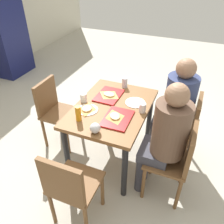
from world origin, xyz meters
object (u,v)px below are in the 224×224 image
object	(u,v)px
tray_red_near	(117,118)
pizza_slice_b	(109,94)
pizza_slice_c	(87,108)
plastic_cup_a	(84,98)
chair_far_side	(54,108)
person_in_brown_jacket	(175,104)
paper_plate_center	(88,110)
person_in_red	(165,134)
tray_red_far	(109,95)
foil_bundle	(95,128)
chair_near_right	(185,125)
drink_fridge	(1,25)
main_table	(112,114)
chair_left_end	(70,186)
condiment_bottle	(78,113)
paper_plate_near_edge	(135,103)
soda_can	(125,83)
chair_near_left	(177,158)
plastic_cup_b	(142,108)

from	to	relation	value
tray_red_near	pizza_slice_b	bearing A→B (deg)	33.56
pizza_slice_c	plastic_cup_a	bearing A→B (deg)	39.14
chair_far_side	plastic_cup_a	bearing A→B (deg)	-93.48
person_in_brown_jacket	paper_plate_center	distance (m)	0.94
person_in_red	tray_red_far	xyz separation A→B (m)	(0.46, 0.74, -0.01)
tray_red_near	foil_bundle	size ratio (longest dim) A/B	3.60
chair_near_right	drink_fridge	world-z (taller)	drink_fridge
chair_near_right	plastic_cup_a	size ratio (longest dim) A/B	8.69
chair_far_side	foil_bundle	distance (m)	0.95
chair_near_right	person_in_red	xyz separation A→B (m)	(-0.54, 0.14, 0.25)
foil_bundle	person_in_red	bearing A→B (deg)	-72.87
chair_far_side	plastic_cup_a	world-z (taller)	chair_far_side
main_table	chair_left_end	bearing A→B (deg)	180.00
pizza_slice_c	main_table	bearing A→B (deg)	-54.13
condiment_bottle	pizza_slice_c	bearing A→B (deg)	2.42
chair_far_side	paper_plate_center	xyz separation A→B (m)	(-0.16, -0.56, 0.23)
paper_plate_near_edge	pizza_slice_c	bearing A→B (deg)	126.53
tray_red_far	plastic_cup_a	size ratio (longest dim) A/B	3.60
paper_plate_center	main_table	bearing A→B (deg)	-52.79
pizza_slice_c	soda_can	bearing A→B (deg)	-18.07
person_in_brown_jacket	foil_bundle	distance (m)	0.95
chair_near_right	plastic_cup_a	bearing A→B (deg)	105.06
tray_red_far	plastic_cup_a	bearing A→B (deg)	135.35
chair_near_left	paper_plate_center	world-z (taller)	chair_near_left
chair_near_right	soda_can	bearing A→B (deg)	76.60
chair_left_end	tray_red_far	distance (m)	1.14
paper_plate_center	plastic_cup_a	world-z (taller)	plastic_cup_a
chair_far_side	chair_left_end	distance (m)	1.20
person_in_brown_jacket	paper_plate_near_edge	world-z (taller)	person_in_brown_jacket
chair_left_end	soda_can	size ratio (longest dim) A/B	7.12
chair_near_left	chair_left_end	xyz separation A→B (m)	(-0.65, 0.77, 0.00)
pizza_slice_c	plastic_cup_b	xyz separation A→B (m)	(0.19, -0.55, 0.03)
pizza_slice_c	foil_bundle	distance (m)	0.38
person_in_brown_jacket	condiment_bottle	size ratio (longest dim) A/B	7.99
soda_can	tray_red_far	bearing A→B (deg)	160.24
pizza_slice_c	plastic_cup_b	size ratio (longest dim) A/B	2.26
chair_near_right	chair_far_side	bearing A→B (deg)	99.89
pizza_slice_b	condiment_bottle	world-z (taller)	condiment_bottle
main_table	person_in_brown_jacket	bearing A→B (deg)	-66.89
chair_near_right	foil_bundle	bearing A→B (deg)	134.00
pizza_slice_b	pizza_slice_c	world-z (taller)	pizza_slice_b
tray_red_far	pizza_slice_b	size ratio (longest dim) A/B	1.59
chair_near_left	person_in_brown_jacket	xyz separation A→B (m)	(0.54, 0.14, 0.25)
person_in_brown_jacket	tray_red_far	size ratio (longest dim) A/B	3.55
chair_near_right	person_in_brown_jacket	distance (m)	0.28
plastic_cup_b	condiment_bottle	world-z (taller)	condiment_bottle
paper_plate_near_edge	pizza_slice_b	distance (m)	0.32
chair_left_end	foil_bundle	bearing A→B (deg)	-2.38
person_in_red	chair_far_side	bearing A→B (deg)	79.14
chair_far_side	foil_bundle	bearing A→B (deg)	-120.04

